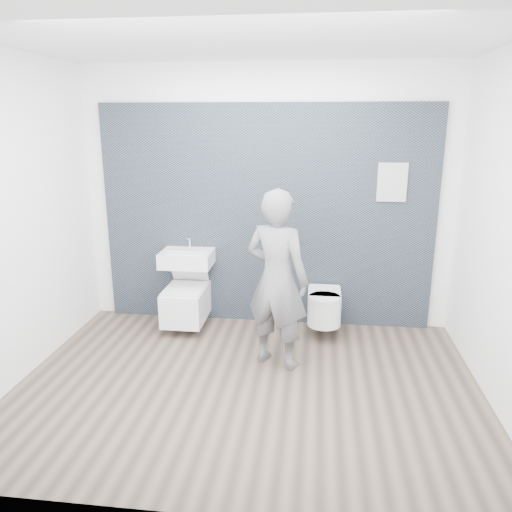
# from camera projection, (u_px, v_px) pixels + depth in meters

# --- Properties ---
(ground) EXTENTS (4.00, 4.00, 0.00)m
(ground) POSITION_uv_depth(u_px,v_px,m) (248.00, 385.00, 4.34)
(ground) COLOR brown
(ground) RESTS_ON ground
(room_shell) EXTENTS (4.00, 4.00, 4.00)m
(room_shell) POSITION_uv_depth(u_px,v_px,m) (247.00, 185.00, 3.88)
(room_shell) COLOR white
(room_shell) RESTS_ON ground
(tile_wall) EXTENTS (3.60, 0.06, 2.40)m
(tile_wall) POSITION_uv_depth(u_px,v_px,m) (265.00, 319.00, 5.75)
(tile_wall) COLOR black
(tile_wall) RESTS_ON ground
(washbasin) EXTENTS (0.55, 0.41, 0.41)m
(washbasin) POSITION_uv_depth(u_px,v_px,m) (187.00, 258.00, 5.41)
(washbasin) COLOR white
(washbasin) RESTS_ON ground
(toilet_square) EXTENTS (0.43, 0.62, 0.77)m
(toilet_square) POSITION_uv_depth(u_px,v_px,m) (186.00, 302.00, 5.45)
(toilet_square) COLOR white
(toilet_square) RESTS_ON ground
(toilet_rounded) EXTENTS (0.35, 0.59, 0.32)m
(toilet_rounded) POSITION_uv_depth(u_px,v_px,m) (324.00, 307.00, 5.27)
(toilet_rounded) COLOR white
(toilet_rounded) RESTS_ON ground
(info_placard) EXTENTS (0.30, 0.03, 0.40)m
(info_placard) POSITION_uv_depth(u_px,v_px,m) (382.00, 327.00, 5.55)
(info_placard) COLOR white
(info_placard) RESTS_ON ground
(visitor) EXTENTS (0.71, 0.60, 1.66)m
(visitor) POSITION_uv_depth(u_px,v_px,m) (277.00, 280.00, 4.51)
(visitor) COLOR slate
(visitor) RESTS_ON ground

